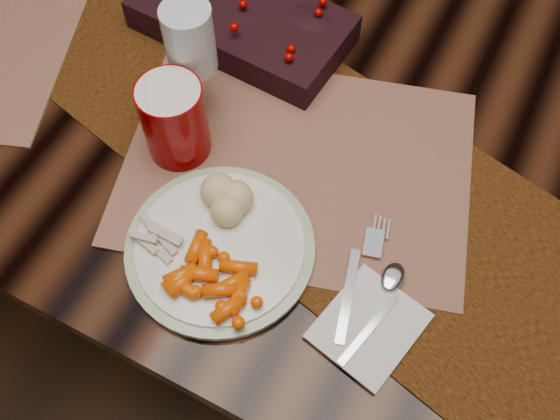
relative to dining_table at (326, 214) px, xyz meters
The scene contains 14 objects.
floor 0.38m from the dining_table, ahead, with size 5.00×5.00×0.00m, color black.
dining_table is the anchor object (origin of this frame).
table_runner 0.41m from the dining_table, 70.55° to the right, with size 1.74×0.36×0.00m, color black.
centerpiece 0.46m from the dining_table, 166.87° to the left, with size 0.35×0.18×0.07m, color black, non-canonical shape.
placemat_main 0.41m from the dining_table, 91.73° to the right, with size 0.50×0.37×0.00m, color brown.
dinner_plate 0.50m from the dining_table, 96.51° to the right, with size 0.26×0.26×0.01m, color white.
baby_carrots 0.54m from the dining_table, 92.00° to the right, with size 0.11×0.09×0.02m, color #E94F01, non-canonical shape.
mashed_potatoes 0.49m from the dining_table, 101.27° to the right, with size 0.09×0.08×0.05m, color #CCB890, non-canonical shape.
turkey_shreds 0.55m from the dining_table, 108.07° to the right, with size 0.08×0.07×0.02m, color tan, non-canonical shape.
napkin 0.54m from the dining_table, 60.58° to the right, with size 0.11×0.13×0.00m, color silver.
fork 0.50m from the dining_table, 62.89° to the right, with size 0.03×0.17×0.00m, color silver, non-canonical shape.
spoon 0.53m from the dining_table, 58.86° to the right, with size 0.03×0.15×0.00m, color white, non-canonical shape.
red_cup 0.51m from the dining_table, 131.19° to the right, with size 0.09×0.09×0.13m, color #840002.
wine_glass 0.52m from the dining_table, 147.91° to the right, with size 0.07×0.07×0.19m, color #BBBBBB, non-canonical shape.
Camera 1 is at (0.20, -0.61, 1.51)m, focal length 40.00 mm.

